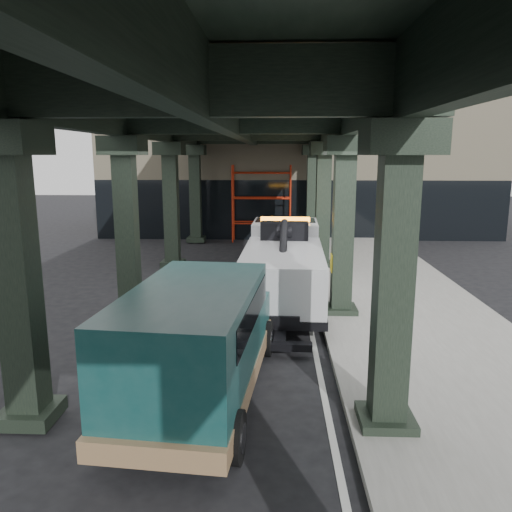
# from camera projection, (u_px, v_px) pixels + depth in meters

# --- Properties ---
(ground) EXTENTS (90.00, 90.00, 0.00)m
(ground) POSITION_uv_depth(u_px,v_px,m) (244.00, 341.00, 12.33)
(ground) COLOR black
(ground) RESTS_ON ground
(sidewalk) EXTENTS (5.00, 40.00, 0.15)m
(sidewalk) POSITION_uv_depth(u_px,v_px,m) (407.00, 315.00, 14.09)
(sidewalk) COLOR gray
(sidewalk) RESTS_ON ground
(lane_stripe) EXTENTS (0.12, 38.00, 0.01)m
(lane_stripe) POSITION_uv_depth(u_px,v_px,m) (308.00, 316.00, 14.22)
(lane_stripe) COLOR silver
(lane_stripe) RESTS_ON ground
(viaduct) EXTENTS (7.40, 32.00, 6.40)m
(viaduct) POSITION_uv_depth(u_px,v_px,m) (233.00, 118.00, 13.21)
(viaduct) COLOR black
(viaduct) RESTS_ON ground
(building) EXTENTS (22.00, 10.00, 8.00)m
(building) POSITION_uv_depth(u_px,v_px,m) (296.00, 163.00, 31.04)
(building) COLOR #C6B793
(building) RESTS_ON ground
(scaffolding) EXTENTS (3.08, 0.88, 4.00)m
(scaffolding) POSITION_uv_depth(u_px,v_px,m) (262.00, 201.00, 26.25)
(scaffolding) COLOR red
(scaffolding) RESTS_ON ground
(tow_truck) EXTENTS (2.57, 7.91, 2.56)m
(tow_truck) POSITION_uv_depth(u_px,v_px,m) (284.00, 262.00, 15.49)
(tow_truck) COLOR black
(tow_truck) RESTS_ON ground
(towed_van) EXTENTS (2.67, 5.73, 2.26)m
(towed_van) POSITION_uv_depth(u_px,v_px,m) (198.00, 339.00, 9.06)
(towed_van) COLOR #103C3B
(towed_van) RESTS_ON ground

